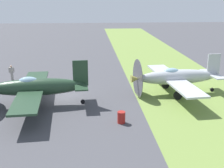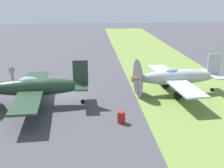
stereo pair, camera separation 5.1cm
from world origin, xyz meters
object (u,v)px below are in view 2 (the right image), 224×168
at_px(ground_crew_chief, 12,72).
at_px(fuel_drum, 121,117).
at_px(airplane_lead, 35,87).
at_px(airplane_wingman, 176,77).

distance_m(ground_crew_chief, fuel_drum, 16.78).
relative_size(airplane_lead, ground_crew_chief, 6.71).
bearing_deg(airplane_lead, airplane_wingman, -83.63).
xyz_separation_m(airplane_wingman, fuel_drum, (-6.43, 6.02, -1.23)).
height_order(airplane_lead, ground_crew_chief, airplane_lead).
xyz_separation_m(airplane_lead, airplane_wingman, (2.41, -13.04, -0.04)).
relative_size(airplane_wingman, ground_crew_chief, 6.55).
bearing_deg(airplane_lead, ground_crew_chief, 22.46).
distance_m(airplane_lead, fuel_drum, 8.18).
distance_m(airplane_lead, ground_crew_chief, 9.46).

